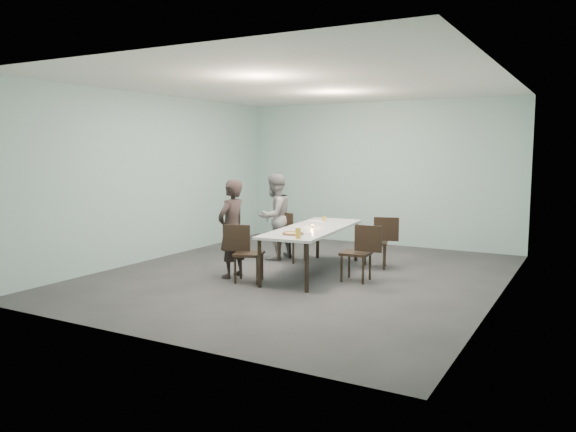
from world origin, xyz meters
The scene contains 16 objects.
ground centered at (0.00, 0.00, 0.00)m, with size 7.00×7.00×0.00m, color #333335.
room_shell centered at (0.00, 0.00, 2.03)m, with size 6.02×7.02×3.01m.
table centered at (0.09, 0.26, 0.69)m, with size 1.16×2.68×0.75m.
chair_near_left centered at (-0.56, -0.79, 0.50)m, with size 0.65×0.53×0.87m.
chair_far_left centered at (-0.76, 0.96, 0.50)m, with size 0.64×0.48×0.87m.
chair_near_right centered at (1.00, 0.07, 0.50)m, with size 0.62×0.44×0.87m.
chair_far_right centered at (0.90, 1.16, 0.50)m, with size 0.65×0.52×0.87m.
diner_near centered at (-0.88, -0.64, 0.77)m, with size 0.56×0.37×1.55m, color black.
diner_far centered at (-1.06, 0.99, 0.79)m, with size 0.76×0.60×1.57m, color gray.
pizza centered at (0.19, -0.61, 0.77)m, with size 0.34×0.34×0.04m.
side_plate centered at (0.29, -0.38, 0.76)m, with size 0.18×0.18×0.01m, color white.
beer_glass centered at (0.42, -0.87, 0.82)m, with size 0.08×0.08×0.15m, color gold.
water_tumbler centered at (0.40, -0.83, 0.80)m, with size 0.08×0.08×0.09m, color silver.
tealight centered at (0.09, 0.23, 0.77)m, with size 0.06×0.06×0.05m.
amber_tumbler centered at (-0.09, 1.06, 0.79)m, with size 0.07×0.07×0.08m, color gold.
menu centered at (-0.20, 1.00, 0.75)m, with size 0.30×0.22×0.01m, color silver.
Camera 1 is at (4.12, -7.80, 2.00)m, focal length 35.00 mm.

